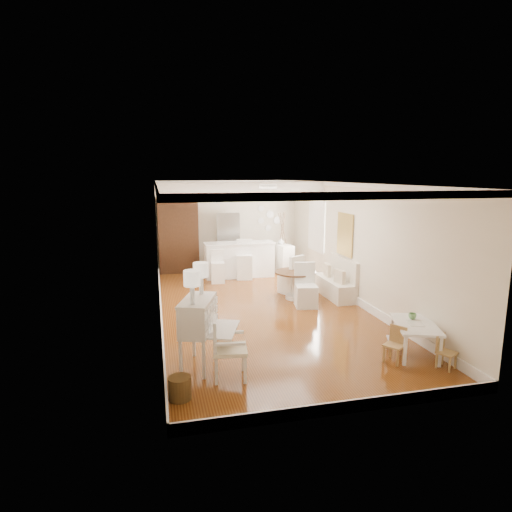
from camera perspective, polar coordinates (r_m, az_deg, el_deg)
name	(u,v)px	position (r m, az deg, el deg)	size (l,w,h in m)	color
room	(260,220)	(9.71, 0.53, 4.86)	(9.00, 9.04, 2.82)	brown
secretary_bureau	(198,333)	(6.83, -7.72, -10.16)	(0.87, 0.89, 1.12)	silver
gustavian_armchair	(230,348)	(6.48, -3.49, -12.17)	(0.53, 0.53, 0.93)	silver
wicker_basket	(180,388)	(6.13, -10.11, -16.94)	(0.31, 0.31, 0.31)	#503819
kids_table	(415,339)	(7.81, 20.38, -10.28)	(0.65, 1.08, 0.54)	white
kids_chair_a	(394,345)	(7.36, 17.96, -11.20)	(0.29, 0.29, 0.60)	tan
kids_chair_b	(395,338)	(7.76, 18.03, -10.38)	(0.25, 0.25, 0.51)	#986645
kids_chair_c	(447,352)	(7.44, 24.09, -11.62)	(0.26, 0.26, 0.54)	#AC884E
banquette	(335,277)	(10.76, 10.44, -2.79)	(0.52, 1.60, 0.98)	silver
dining_table	(295,285)	(10.45, 5.25, -3.89)	(1.01, 1.01, 0.69)	#4C2E18
slip_chair_near	(306,285)	(9.83, 6.70, -3.92)	(0.47, 0.50, 1.00)	white
slip_chair_far	(291,274)	(10.91, 4.66, -2.41)	(0.47, 0.49, 1.00)	white
breakfast_counter	(239,260)	(12.63, -2.23, -0.48)	(2.05, 0.65, 1.03)	white
bar_stool_left	(218,267)	(11.97, -5.12, -1.42)	(0.37, 0.37, 0.92)	white
bar_stool_right	(244,260)	(12.36, -1.55, -0.47)	(0.45, 0.45, 1.14)	white
pantry_cabinet	(178,235)	(13.38, -10.33, 2.75)	(1.20, 0.60, 2.30)	#381E11
fridge	(239,241)	(13.61, -2.27, 1.99)	(0.75, 0.65, 1.80)	silver
sideboard	(282,258)	(13.34, 3.50, -0.26)	(0.40, 0.90, 0.86)	white
pencil_cup	(412,316)	(7.91, 20.12, -7.55)	(0.13, 0.13, 0.10)	#6CAA63
branch_vase	(281,241)	(13.25, 3.34, 2.00)	(0.19, 0.19, 0.20)	silver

